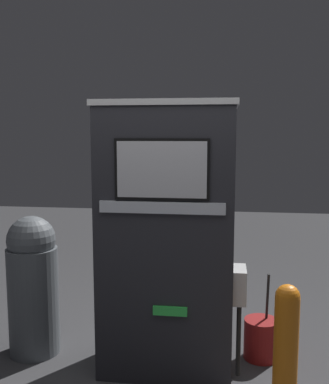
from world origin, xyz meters
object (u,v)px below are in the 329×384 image
gas_pump (167,239)px  trash_bin (33,284)px  safety_bollard (286,352)px  squeegee_bucket (261,339)px

gas_pump → trash_bin: 1.14m
gas_pump → trash_bin: (-1.06, 0.09, -0.41)m
gas_pump → trash_bin: gas_pump is taller
safety_bollard → trash_bin: 1.95m
gas_pump → squeegee_bucket: (0.69, 0.23, -0.81)m
trash_bin → squeegee_bucket: 1.81m
gas_pump → squeegee_bucket: 1.09m
safety_bollard → squeegee_bucket: (-0.07, 0.79, -0.30)m
safety_bollard → squeegee_bucket: bearing=95.2°
trash_bin → gas_pump: bearing=-5.1°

